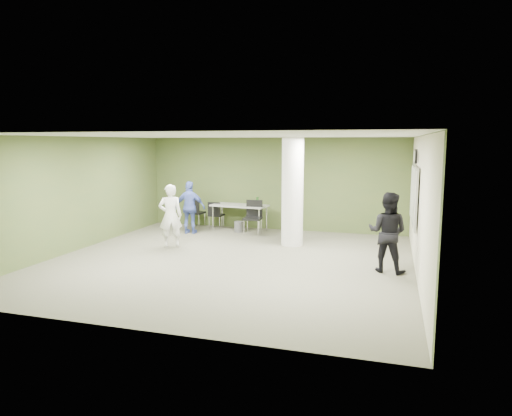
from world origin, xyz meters
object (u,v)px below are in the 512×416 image
(chair_back_left, at_px, (195,210))
(man_black, at_px, (388,232))
(woman_white, at_px, (170,216))
(folding_table, at_px, (240,206))
(man_blue, at_px, (190,208))

(chair_back_left, distance_m, man_black, 6.78)
(woman_white, height_order, man_black, man_black)
(folding_table, height_order, man_blue, man_blue)
(man_black, height_order, man_blue, man_black)
(folding_table, xyz_separation_m, chair_back_left, (-1.54, 0.13, -0.20))
(chair_back_left, bearing_deg, woman_white, 105.67)
(woman_white, relative_size, man_black, 0.97)
(folding_table, relative_size, woman_white, 1.09)
(folding_table, height_order, woman_white, woman_white)
(woman_white, bearing_deg, chair_back_left, -109.43)
(folding_table, bearing_deg, man_black, -30.92)
(folding_table, bearing_deg, woman_white, -106.04)
(chair_back_left, bearing_deg, man_blue, 110.84)
(man_black, xyz_separation_m, man_blue, (-5.58, 2.52, -0.06))
(man_blue, bearing_deg, man_black, 150.94)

